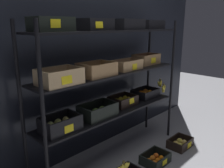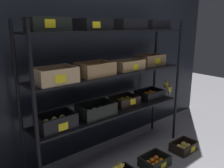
% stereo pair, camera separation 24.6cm
% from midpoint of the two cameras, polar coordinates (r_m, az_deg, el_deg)
% --- Properties ---
extents(ground_plane, '(10.00, 10.00, 0.00)m').
position_cam_midpoint_polar(ground_plane, '(2.80, 2.63, -17.44)').
color(ground_plane, gray).
extents(storefront_wall, '(4.24, 0.12, 2.79)m').
position_cam_midpoint_polar(storefront_wall, '(2.67, -2.71, 12.65)').
color(storefront_wall, black).
rests_on(storefront_wall, ground_plane).
extents(display_rack, '(1.95, 0.40, 1.54)m').
position_cam_midpoint_polar(display_rack, '(2.42, 2.71, 2.81)').
color(display_rack, black).
rests_on(display_rack, ground_plane).
extents(crate_ground_tangerine, '(0.30, 0.24, 0.11)m').
position_cam_midpoint_polar(crate_ground_tangerine, '(2.69, 13.19, -18.27)').
color(crate_ground_tangerine, black).
rests_on(crate_ground_tangerine, ground_plane).
extents(crate_ground_apple_gold, '(0.30, 0.22, 0.11)m').
position_cam_midpoint_polar(crate_ground_apple_gold, '(3.05, 19.54, -14.51)').
color(crate_ground_apple_gold, black).
rests_on(crate_ground_apple_gold, ground_plane).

